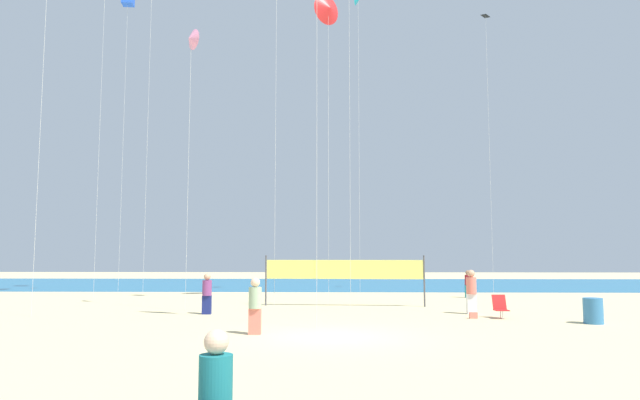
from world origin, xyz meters
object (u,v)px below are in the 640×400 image
Objects in this scene: kite_red_delta at (328,9)px; beachgoer_maroon_shirt at (468,283)px; kite_orange_diamond at (349,5)px; kite_black_diamond at (486,25)px; folding_beach_chair at (500,306)px; trash_barrel at (593,311)px; beachgoer_sage_shirt at (255,304)px; beachgoer_plum_shirt at (207,292)px; beach_handbag at (473,315)px; volleyball_net at (344,272)px; kite_pink_delta at (191,40)px; mother_figure at (215,400)px; beachgoer_coral_shirt at (471,290)px.

beachgoer_maroon_shirt is at bearing 20.96° from kite_red_delta.
kite_orange_diamond is 14.39m from kite_black_diamond.
beachgoer_maroon_shirt is 0.10× the size of kite_orange_diamond.
beachgoer_maroon_shirt is 1.74× the size of folding_beach_chair.
trash_barrel is 23.35m from kite_black_diamond.
beachgoer_sage_shirt is 16.15m from kite_orange_diamond.
kite_black_diamond reaches higher than beachgoer_sage_shirt.
beachgoer_maroon_shirt is (12.82, 9.19, -0.06)m from beachgoer_plum_shirt.
kite_black_diamond is (15.33, 13.07, 16.68)m from beachgoer_plum_shirt.
kite_red_delta is at bearing 141.56° from beachgoer_plum_shirt.
beachgoer_maroon_shirt is 10.73m from beach_handbag.
folding_beach_chair is 0.98× the size of trash_barrel.
volleyball_net is 0.60× the size of kite_pink_delta.
beach_handbag is at bearing -46.13° from volleyball_net.
volleyball_net is at bearing 17.77° from kite_pink_delta.
beachgoer_maroon_shirt is 5.13× the size of beach_handbag.
mother_figure reaches higher than folding_beach_chair.
kite_black_diamond is at bearing 71.62° from beach_handbag.
kite_orange_diamond reaches higher than trash_barrel.
kite_red_delta reaches higher than mother_figure.
beachgoer_sage_shirt is 14.09m from kite_pink_delta.
kite_black_diamond is (4.43, 12.71, 16.61)m from beachgoer_coral_shirt.
kite_black_diamond is (11.36, 30.11, 16.70)m from mother_figure.
mother_figure is at bearing 13.36° from beachgoer_plum_shirt.
kite_black_diamond is (9.63, 9.29, 15.94)m from volleyball_net.
volleyball_net reaches higher than beachgoer_sage_shirt.
kite_black_diamond is (2.52, 3.88, 16.75)m from beachgoer_maroon_shirt.
beachgoer_coral_shirt is 6.00× the size of beach_handbag.
beachgoer_plum_shirt is 10.67m from beach_handbag.
beachgoer_maroon_shirt is 9.03m from beachgoer_coral_shirt.
kite_pink_delta is at bearing -162.23° from volleyball_net.
beach_handbag is (-0.34, -1.64, -0.85)m from beachgoer_coral_shirt.
kite_red_delta is at bearing -79.47° from beachgoer_coral_shirt.
beachgoer_plum_shirt is at bearing 173.10° from beach_handbag.
kite_orange_diamond reaches higher than folding_beach_chair.
kite_black_diamond reaches higher than kite_red_delta.
volleyball_net reaches higher than beachgoer_plum_shirt.
kite_orange_diamond is 3.93m from kite_red_delta.
volleyball_net is at bearing 102.89° from kite_orange_diamond.
trash_barrel is 0.12× the size of volleyball_net.
beachgoer_sage_shirt is 9.99m from folding_beach_chair.
mother_figure is 0.21× the size of volleyball_net.
beach_handbag is at bearing 70.78° from mother_figure.
folding_beach_chair is (-1.18, -10.32, -0.36)m from beachgoer_maroon_shirt.
kite_orange_diamond is (-8.47, 5.42, 13.89)m from trash_barrel.
kite_orange_diamond reaches higher than beachgoer_sage_shirt.
beachgoer_maroon_shirt reaches higher than beach_handbag.
kite_orange_diamond is 0.93× the size of kite_red_delta.
kite_black_diamond is at bearing 48.08° from kite_orange_diamond.
beachgoer_plum_shirt is at bearing -146.47° from volleyball_net.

